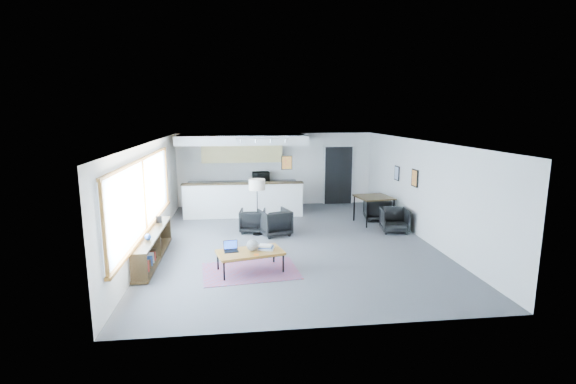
{
  "coord_description": "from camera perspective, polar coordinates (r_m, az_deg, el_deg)",
  "views": [
    {
      "loc": [
        -1.33,
        -10.41,
        3.31
      ],
      "look_at": [
        -0.04,
        0.4,
        1.24
      ],
      "focal_mm": 26.0,
      "sensor_mm": 36.0,
      "label": 1
    }
  ],
  "objects": [
    {
      "name": "coffee_table",
      "position": [
        8.91,
        -5.21,
        -8.26
      ],
      "size": [
        1.5,
        1.04,
        0.45
      ],
      "rotation": [
        0.0,
        0.0,
        0.24
      ],
      "color": "brown",
      "rests_on": "floor"
    },
    {
      "name": "wall_art_upper",
      "position": [
        13.15,
        14.67,
        2.5
      ],
      "size": [
        0.03,
        0.34,
        0.44
      ],
      "color": "black",
      "rests_on": "room"
    },
    {
      "name": "laptop",
      "position": [
        8.96,
        -7.82,
        -7.57
      ],
      "size": [
        0.32,
        0.28,
        0.21
      ],
      "rotation": [
        0.0,
        0.0,
        0.13
      ],
      "color": "black",
      "rests_on": "coffee_table"
    },
    {
      "name": "coaster",
      "position": [
        8.67,
        -4.35,
        -8.54
      ],
      "size": [
        0.11,
        0.11,
        0.01
      ],
      "rotation": [
        0.0,
        0.0,
        -0.08
      ],
      "color": "#E5590C",
      "rests_on": "coffee_table"
    },
    {
      "name": "track_light",
      "position": [
        12.66,
        -3.48,
        7.2
      ],
      "size": [
        1.6,
        0.07,
        0.15
      ],
      "color": "silver",
      "rests_on": "room"
    },
    {
      "name": "console",
      "position": [
        10.02,
        -17.97,
        -7.1
      ],
      "size": [
        0.35,
        3.0,
        0.8
      ],
      "color": "#332411",
      "rests_on": "floor"
    },
    {
      "name": "ceramic_pot",
      "position": [
        8.87,
        -4.89,
        -7.27
      ],
      "size": [
        0.25,
        0.25,
        0.25
      ],
      "rotation": [
        0.0,
        0.0,
        0.01
      ],
      "color": "gray",
      "rests_on": "coffee_table"
    },
    {
      "name": "armchair_left",
      "position": [
        11.79,
        -4.87,
        -3.77
      ],
      "size": [
        0.77,
        0.73,
        0.71
      ],
      "primitive_type": "imported",
      "rotation": [
        0.0,
        0.0,
        3.02
      ],
      "color": "black",
      "rests_on": "floor"
    },
    {
      "name": "kilim_rug",
      "position": [
        9.05,
        -5.16,
        -10.7
      ],
      "size": [
        2.12,
        1.56,
        0.01
      ],
      "rotation": [
        0.0,
        0.0,
        0.1
      ],
      "color": "#64354E",
      "rests_on": "floor"
    },
    {
      "name": "dining_table",
      "position": [
        12.86,
        11.66,
        -0.92
      ],
      "size": [
        1.13,
        1.13,
        0.83
      ],
      "rotation": [
        0.0,
        0.0,
        0.16
      ],
      "color": "#332411",
      "rests_on": "floor"
    },
    {
      "name": "doorway",
      "position": [
        15.43,
        6.87,
        2.36
      ],
      "size": [
        1.1,
        0.12,
        2.15
      ],
      "color": "black",
      "rests_on": "room"
    },
    {
      "name": "book_stack",
      "position": [
        8.97,
        -3.04,
        -7.55
      ],
      "size": [
        0.38,
        0.33,
        0.1
      ],
      "rotation": [
        0.0,
        0.0,
        -0.25
      ],
      "color": "silver",
      "rests_on": "coffee_table"
    },
    {
      "name": "dining_chair_near",
      "position": [
        12.13,
        14.36,
        -3.85
      ],
      "size": [
        0.7,
        0.67,
        0.64
      ],
      "primitive_type": "imported",
      "rotation": [
        0.0,
        0.0,
        -0.15
      ],
      "color": "black",
      "rests_on": "floor"
    },
    {
      "name": "kitchenette",
      "position": [
        14.25,
        -6.23,
        2.91
      ],
      "size": [
        4.2,
        1.96,
        2.6
      ],
      "color": "white",
      "rests_on": "floor"
    },
    {
      "name": "armchair_right",
      "position": [
        11.47,
        -1.82,
        -3.96
      ],
      "size": [
        0.95,
        0.92,
        0.79
      ],
      "primitive_type": "imported",
      "rotation": [
        0.0,
        0.0,
        3.45
      ],
      "color": "black",
      "rests_on": "floor"
    },
    {
      "name": "wall_art_lower",
      "position": [
        11.96,
        16.94,
        1.83
      ],
      "size": [
        0.03,
        0.38,
        0.48
      ],
      "color": "black",
      "rests_on": "room"
    },
    {
      "name": "floor_lamp",
      "position": [
        11.32,
        -4.26,
        0.74
      ],
      "size": [
        0.49,
        0.49,
        1.55
      ],
      "rotation": [
        0.0,
        0.0,
        -0.12
      ],
      "color": "black",
      "rests_on": "floor"
    },
    {
      "name": "window",
      "position": [
        9.92,
        -19.11,
        -0.61
      ],
      "size": [
        0.1,
        5.95,
        1.66
      ],
      "color": "#8CBFFF",
      "rests_on": "room"
    },
    {
      "name": "microwave",
      "position": [
        14.74,
        -3.76,
        2.25
      ],
      "size": [
        0.61,
        0.36,
        0.4
      ],
      "primitive_type": "imported",
      "rotation": [
        0.0,
        0.0,
        0.05
      ],
      "color": "black",
      "rests_on": "kitchenette"
    },
    {
      "name": "dining_chair_far",
      "position": [
        13.36,
        12.05,
        -2.35
      ],
      "size": [
        0.73,
        0.7,
        0.66
      ],
      "primitive_type": "imported",
      "rotation": [
        0.0,
        0.0,
        2.98
      ],
      "color": "black",
      "rests_on": "floor"
    },
    {
      "name": "room",
      "position": [
        10.68,
        0.45,
        -0.07
      ],
      "size": [
        7.02,
        9.02,
        2.62
      ],
      "color": "#4C4C4F",
      "rests_on": "ground"
    }
  ]
}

